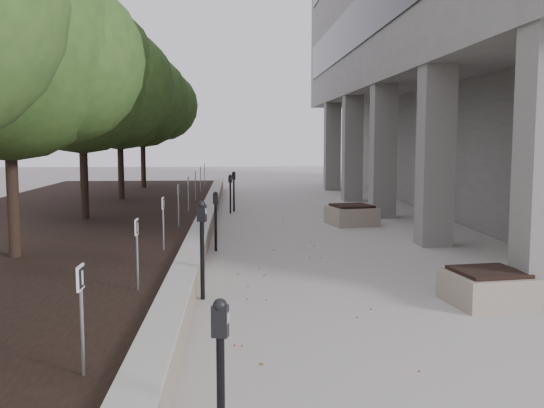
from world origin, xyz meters
name	(u,v)px	position (x,y,z in m)	size (l,w,h in m)	color
ground	(318,328)	(0.00, 0.00, 0.00)	(90.00, 90.00, 0.00)	#A5A098
retaining_wall	(207,219)	(-1.82, 9.00, 0.25)	(0.39, 26.00, 0.50)	gray
planting_bed	(68,222)	(-5.50, 9.00, 0.20)	(7.00, 26.00, 0.40)	black
crabapple_tree_2	(8,95)	(-4.80, 3.00, 3.12)	(4.60, 4.00, 5.44)	#2B4C1D
crabapple_tree_3	(82,109)	(-4.80, 8.00, 3.12)	(4.60, 4.00, 5.44)	#2B4C1D
crabapple_tree_4	(120,116)	(-4.80, 13.00, 3.12)	(4.60, 4.00, 5.44)	#2B4C1D
crabapple_tree_5	(142,120)	(-4.80, 18.00, 3.12)	(4.60, 4.00, 5.44)	#2B4C1D
parking_sign_1	(82,321)	(-2.35, -2.50, 0.88)	(0.04, 0.22, 0.96)	black
parking_sign_2	(137,255)	(-2.35, 0.50, 0.88)	(0.04, 0.22, 0.96)	black
parking_sign_3	(163,224)	(-2.35, 3.50, 0.88)	(0.04, 0.22, 0.96)	black
parking_sign_4	(178,206)	(-2.35, 6.50, 0.88)	(0.04, 0.22, 0.96)	black
parking_sign_5	(188,194)	(-2.35, 9.50, 0.88)	(0.04, 0.22, 0.96)	black
parking_sign_6	(195,186)	(-2.35, 12.50, 0.88)	(0.04, 0.22, 0.96)	black
parking_sign_7	(201,179)	(-2.35, 15.50, 0.88)	(0.04, 0.22, 0.96)	black
parking_sign_8	(205,175)	(-2.35, 18.50, 0.88)	(0.04, 0.22, 0.96)	black
parking_meter_1	(221,390)	(-1.16, -3.50, 0.66)	(0.13, 0.09, 1.32)	black
parking_meter_2	(202,250)	(-1.55, 1.51, 0.75)	(0.15, 0.11, 1.49)	black
parking_meter_3	(216,221)	(-1.48, 5.53, 0.64)	(0.13, 0.09, 1.28)	black
parking_meter_4	(230,194)	(-1.22, 12.20, 0.63)	(0.12, 0.09, 1.26)	black
parking_meter_5	(234,191)	(-1.11, 12.72, 0.66)	(0.13, 0.09, 1.33)	black
planter_front	(488,287)	(2.61, 1.00, 0.25)	(1.09, 1.09, 0.51)	gray
planter_back	(352,215)	(2.17, 9.41, 0.28)	(1.20, 1.20, 0.56)	gray
berry_scatter	(282,254)	(-0.10, 5.00, 0.01)	(3.30, 14.10, 0.02)	#991E0B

